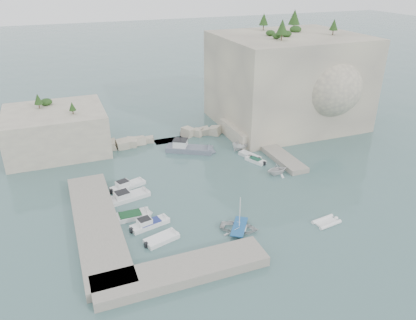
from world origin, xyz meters
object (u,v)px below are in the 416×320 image
object	(u,v)px
tender_east_b	(255,162)
tender_east_c	(250,157)
tender_east_d	(244,149)
motorboat_c	(131,218)
motorboat_b	(129,199)
rowboat	(239,230)
tender_east_a	(277,174)
motorboat_a	(128,187)
motorboat_e	(162,241)
inflatable_dinghy	(326,223)
work_boat	(190,151)
motorboat_d	(150,226)

from	to	relation	value
tender_east_b	tender_east_c	world-z (taller)	same
tender_east_c	tender_east_d	bearing A→B (deg)	-30.80
motorboat_c	tender_east_d	distance (m)	26.51
motorboat_b	rowboat	bearing A→B (deg)	-59.43
tender_east_a	motorboat_a	bearing A→B (deg)	77.78
tender_east_d	tender_east_c	bearing A→B (deg)	159.78
motorboat_a	motorboat_e	xyz separation A→B (m)	(1.18, -13.72, 0.00)
rowboat	tender_east_b	distance (m)	19.01
motorboat_e	inflatable_dinghy	world-z (taller)	motorboat_e
rowboat	work_boat	bearing A→B (deg)	29.99
tender_east_b	motorboat_e	bearing A→B (deg)	102.01
tender_east_a	motorboat_b	bearing A→B (deg)	85.82
work_boat	rowboat	bearing A→B (deg)	-64.19
motorboat_b	motorboat_e	xyz separation A→B (m)	(1.70, -10.64, 0.00)
motorboat_a	tender_east_a	size ratio (longest dim) A/B	1.56
motorboat_b	tender_east_b	world-z (taller)	motorboat_b
motorboat_e	tender_east_d	world-z (taller)	tender_east_d
tender_east_d	work_boat	world-z (taller)	work_boat
motorboat_c	motorboat_d	bearing A→B (deg)	-54.78
inflatable_dinghy	tender_east_d	bearing A→B (deg)	81.13
motorboat_d	inflatable_dinghy	distance (m)	21.52
tender_east_b	tender_east_d	world-z (taller)	tender_east_d
tender_east_a	motorboat_e	bearing A→B (deg)	113.41
tender_east_a	tender_east_d	xyz separation A→B (m)	(-0.55, 10.30, 0.00)
motorboat_c	motorboat_e	world-z (taller)	same
motorboat_e	tender_east_b	world-z (taller)	same
motorboat_d	motorboat_e	size ratio (longest dim) A/B	1.21
motorboat_c	tender_east_c	size ratio (longest dim) A/B	1.24
motorboat_a	tender_east_d	bearing A→B (deg)	-3.06
tender_east_a	work_boat	bearing A→B (deg)	35.70
tender_east_c	tender_east_d	world-z (taller)	tender_east_d
motorboat_b	motorboat_c	size ratio (longest dim) A/B	1.16
motorboat_a	motorboat_d	bearing A→B (deg)	-105.84
motorboat_a	motorboat_b	bearing A→B (deg)	-118.98
motorboat_d	tender_east_c	size ratio (longest dim) A/B	1.20
motorboat_d	tender_east_d	distance (m)	26.49
rowboat	motorboat_d	bearing A→B (deg)	98.72
tender_east_d	motorboat_a	bearing A→B (deg)	96.35
tender_east_b	tender_east_d	size ratio (longest dim) A/B	0.79
rowboat	motorboat_e	bearing A→B (deg)	116.11
motorboat_e	tender_east_a	xyz separation A→B (m)	(20.64, 9.66, 0.00)
motorboat_a	motorboat_d	xyz separation A→B (m)	(0.64, -10.39, 0.00)
motorboat_c	inflatable_dinghy	xyz separation A→B (m)	(22.14, -9.85, 0.00)
motorboat_b	tender_east_d	bearing A→B (deg)	11.50
motorboat_b	motorboat_e	distance (m)	10.77
motorboat_a	motorboat_c	distance (m)	7.88
tender_east_b	work_boat	world-z (taller)	work_boat
tender_east_d	work_boat	xyz separation A→B (m)	(-9.10, 2.34, 0.00)
motorboat_c	tender_east_b	distance (m)	23.59
motorboat_d	work_boat	distance (m)	22.19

